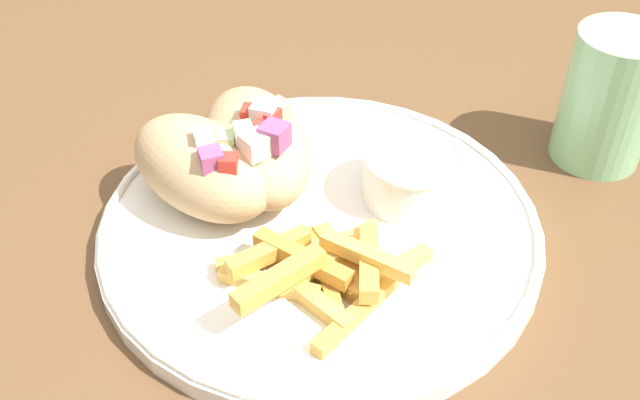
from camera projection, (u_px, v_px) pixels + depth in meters
name	position (u px, v px, depth m)	size (l,w,h in m)	color
table	(329.00, 277.00, 0.62)	(1.24, 1.24, 0.73)	brown
plate	(320.00, 225.00, 0.54)	(0.32, 0.32, 0.02)	white
pita_sandwich_near	(202.00, 167.00, 0.53)	(0.13, 0.08, 0.07)	tan
pita_sandwich_far	(256.00, 145.00, 0.55)	(0.15, 0.14, 0.08)	tan
fries_pile	(325.00, 269.00, 0.49)	(0.12, 0.13, 0.03)	#E5B251
sauce_ramekin	(411.00, 173.00, 0.54)	(0.07, 0.07, 0.04)	white
water_glass	(607.00, 104.00, 0.59)	(0.07, 0.07, 0.11)	#8CCC93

